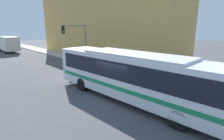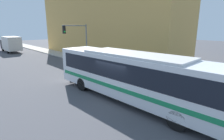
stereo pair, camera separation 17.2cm
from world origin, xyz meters
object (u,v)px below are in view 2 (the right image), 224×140
at_px(pedestrian_near_corner, 74,52).
at_px(pedestrian_mid_block, 95,56).
at_px(traffic_light_pole, 78,37).
at_px(city_bus, 133,74).
at_px(fire_hydrant, 114,66).
at_px(parking_meter, 97,58).
at_px(delivery_truck, 11,44).

height_order(pedestrian_near_corner, pedestrian_mid_block, pedestrian_mid_block).
distance_m(pedestrian_near_corner, pedestrian_mid_block, 5.94).
bearing_deg(traffic_light_pole, pedestrian_near_corner, 66.70).
height_order(city_bus, pedestrian_near_corner, city_bus).
height_order(city_bus, fire_hydrant, city_bus).
xyz_separation_m(traffic_light_pole, pedestrian_mid_block, (1.50, -1.30, -2.42)).
height_order(fire_hydrant, parking_meter, parking_meter).
height_order(delivery_truck, pedestrian_mid_block, delivery_truck).
bearing_deg(city_bus, delivery_truck, 87.05).
relative_size(fire_hydrant, traffic_light_pole, 0.15).
height_order(parking_meter, pedestrian_near_corner, pedestrian_near_corner).
height_order(fire_hydrant, pedestrian_mid_block, pedestrian_mid_block).
relative_size(delivery_truck, fire_hydrant, 9.99).
bearing_deg(traffic_light_pole, delivery_truck, 100.60).
bearing_deg(parking_meter, fire_hydrant, -90.00).
distance_m(city_bus, traffic_light_pole, 12.63).
xyz_separation_m(delivery_truck, pedestrian_mid_block, (4.90, -19.48, -0.58)).
xyz_separation_m(city_bus, pedestrian_near_corner, (5.61, 16.60, -0.83)).
distance_m(traffic_light_pole, pedestrian_mid_block, 3.13).
height_order(traffic_light_pole, parking_meter, traffic_light_pole).
distance_m(fire_hydrant, traffic_light_pole, 6.14).
xyz_separation_m(city_bus, fire_hydrant, (4.67, 6.70, -1.28)).
bearing_deg(fire_hydrant, delivery_truck, 100.72).
height_order(delivery_truck, parking_meter, delivery_truck).
bearing_deg(parking_meter, delivery_truck, 102.28).
bearing_deg(pedestrian_mid_block, delivery_truck, 104.12).
bearing_deg(pedestrian_mid_block, pedestrian_near_corner, 85.27).
bearing_deg(pedestrian_near_corner, traffic_light_pole, -113.30).
xyz_separation_m(delivery_truck, traffic_light_pole, (3.40, -18.18, 1.84)).
xyz_separation_m(delivery_truck, fire_hydrant, (4.44, -23.47, -1.10)).
distance_m(fire_hydrant, pedestrian_mid_block, 4.04).
distance_m(delivery_truck, pedestrian_mid_block, 20.10).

